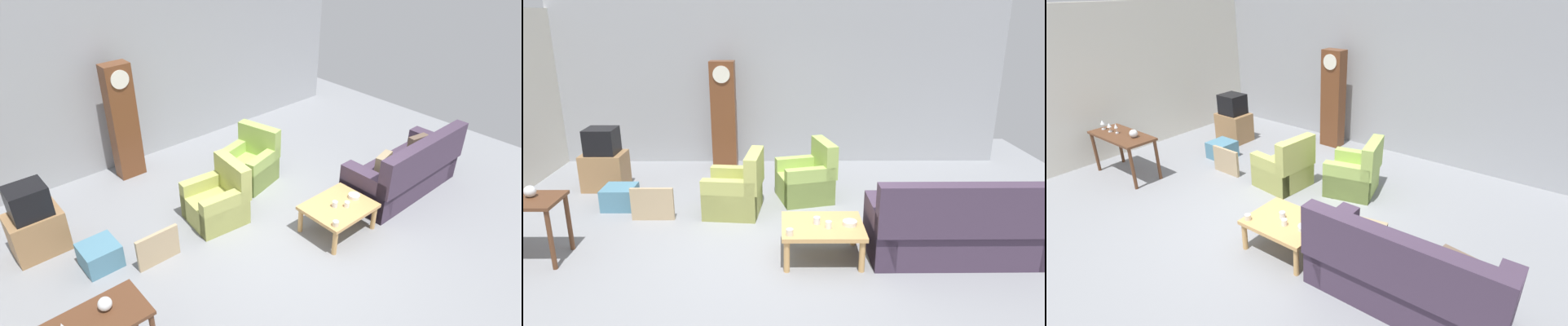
{
  "view_description": "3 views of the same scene",
  "coord_description": "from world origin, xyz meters",
  "views": [
    {
      "loc": [
        -3.7,
        -3.53,
        4.14
      ],
      "look_at": [
        0.04,
        0.8,
        0.82
      ],
      "focal_mm": 30.96,
      "sensor_mm": 36.0,
      "label": 1
    },
    {
      "loc": [
        0.05,
        -5.31,
        2.8
      ],
      "look_at": [
        0.09,
        0.86,
        0.81
      ],
      "focal_mm": 32.23,
      "sensor_mm": 36.0,
      "label": 2
    },
    {
      "loc": [
        3.28,
        -3.54,
        3.17
      ],
      "look_at": [
        0.24,
        0.54,
        0.83
      ],
      "focal_mm": 27.07,
      "sensor_mm": 36.0,
      "label": 3
    }
  ],
  "objects": [
    {
      "name": "cup_cream_tall",
      "position": [
        0.14,
        -0.59,
        0.47
      ],
      "size": [
        0.08,
        0.08,
        0.08
      ],
      "primitive_type": "cylinder",
      "color": "beige",
      "rests_on": "coffee_table_wood"
    },
    {
      "name": "couch_floral",
      "position": [
        2.15,
        -0.33,
        0.35
      ],
      "size": [
        2.1,
        0.89,
        1.04
      ],
      "color": "#423347",
      "rests_on": "ground_plane"
    },
    {
      "name": "cup_blue_rimmed",
      "position": [
        0.47,
        -0.3,
        0.47
      ],
      "size": [
        0.08,
        0.08,
        0.09
      ],
      "primitive_type": "cylinder",
      "color": "silver",
      "rests_on": "coffee_table_wood"
    },
    {
      "name": "coffee_table_wood",
      "position": [
        0.53,
        -0.31,
        0.37
      ],
      "size": [
        0.96,
        0.76,
        0.43
      ],
      "color": "tan",
      "rests_on": "ground_plane"
    },
    {
      "name": "bowl_white_stacked",
      "position": [
        0.85,
        -0.33,
        0.46
      ],
      "size": [
        0.17,
        0.17,
        0.05
      ],
      "primitive_type": "cylinder",
      "color": "white",
      "rests_on": "coffee_table_wood"
    },
    {
      "name": "cup_white_porcelain",
      "position": [
        0.59,
        -0.41,
        0.47
      ],
      "size": [
        0.07,
        0.07,
        0.08
      ],
      "primitive_type": "cylinder",
      "color": "white",
      "rests_on": "coffee_table_wood"
    },
    {
      "name": "armchair_olive_far",
      "position": [
        0.46,
        1.56,
        0.31
      ],
      "size": [
        0.96,
        0.93,
        0.92
      ],
      "color": "#9DBA5A",
      "rests_on": "ground_plane"
    },
    {
      "name": "ground_plane",
      "position": [
        0.0,
        0.0,
        0.0
      ],
      "size": [
        10.4,
        10.4,
        0.0
      ],
      "primitive_type": "plane",
      "color": "gray"
    },
    {
      "name": "glass_dome_cloche",
      "position": [
        -2.85,
        -0.27,
        0.84
      ],
      "size": [
        0.14,
        0.14,
        0.14
      ],
      "primitive_type": "sphere",
      "color": "silver",
      "rests_on": "console_table_dark"
    },
    {
      "name": "garage_door_wall",
      "position": [
        0.0,
        3.6,
        1.6
      ],
      "size": [
        8.4,
        0.16,
        3.2
      ],
      "primitive_type": "cube",
      "color": "#9EA0A5",
      "rests_on": "ground_plane"
    },
    {
      "name": "framed_picture_leaning",
      "position": [
        -1.76,
        0.77,
        0.24
      ],
      "size": [
        0.6,
        0.05,
        0.48
      ],
      "primitive_type": "cube",
      "color": "tan",
      "rests_on": "ground_plane"
    },
    {
      "name": "storage_box_blue",
      "position": [
        -2.37,
        1.22,
        0.16
      ],
      "size": [
        0.47,
        0.46,
        0.33
      ],
      "primitive_type": "cube",
      "color": "teal",
      "rests_on": "ground_plane"
    },
    {
      "name": "grandfather_clock",
      "position": [
        -1.0,
        3.09,
        1.0
      ],
      "size": [
        0.44,
        0.3,
        1.99
      ],
      "color": "brown",
      "rests_on": "ground_plane"
    },
    {
      "name": "tv_crt",
      "position": [
        -2.87,
        2.04,
        0.82
      ],
      "size": [
        0.48,
        0.44,
        0.42
      ],
      "primitive_type": "cube",
      "color": "black",
      "rests_on": "tv_stand_cabinet"
    },
    {
      "name": "tv_stand_cabinet",
      "position": [
        -2.87,
        2.04,
        0.3
      ],
      "size": [
        0.68,
        0.52,
        0.61
      ],
      "primitive_type": "cube",
      "color": "#997047",
      "rests_on": "ground_plane"
    },
    {
      "name": "armchair_olive_near",
      "position": [
        -0.6,
        1.03,
        0.31
      ],
      "size": [
        0.86,
        0.83,
        0.92
      ],
      "color": "tan",
      "rests_on": "ground_plane"
    }
  ]
}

